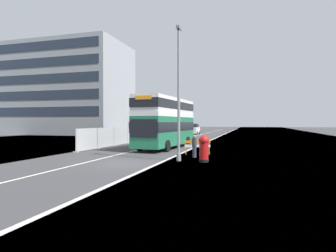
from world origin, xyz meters
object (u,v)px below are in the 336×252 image
at_px(car_oncoming_near, 168,132).
at_px(pedestrian_at_kerb, 194,146).
at_px(double_decker_bus, 166,122).
at_px(lamppost_foreground, 179,98).
at_px(roadworks_barrier, 197,146).
at_px(car_receding_far, 194,129).
at_px(red_pillar_postbox, 204,147).
at_px(car_receding_mid, 184,131).

xyz_separation_m(car_oncoming_near, pedestrian_at_kerb, (7.95, -20.61, -0.29)).
height_order(double_decker_bus, lamppost_foreground, lamppost_foreground).
bearing_deg(lamppost_foreground, roadworks_barrier, 82.98).
bearing_deg(car_receding_far, red_pillar_postbox, -78.00).
bearing_deg(car_receding_far, double_decker_bus, -83.48).
bearing_deg(roadworks_barrier, red_pillar_postbox, -74.07).
bearing_deg(double_decker_bus, car_oncoming_near, 105.53).
distance_m(red_pillar_postbox, roadworks_barrier, 4.17).
bearing_deg(car_oncoming_near, roadworks_barrier, -67.28).
distance_m(double_decker_bus, lamppost_foreground, 9.36).
bearing_deg(roadworks_barrier, car_receding_far, 101.57).
height_order(car_receding_mid, car_receding_far, car_receding_far).
distance_m(red_pillar_postbox, car_oncoming_near, 24.40).
bearing_deg(roadworks_barrier, lamppost_foreground, -97.02).
xyz_separation_m(lamppost_foreground, red_pillar_postbox, (1.64, -0.01, -3.19)).
bearing_deg(pedestrian_at_kerb, car_receding_mid, 104.45).
xyz_separation_m(double_decker_bus, roadworks_barrier, (3.90, -4.58, -1.86)).
relative_size(lamppost_foreground, car_oncoming_near, 2.27).
height_order(lamppost_foreground, red_pillar_postbox, lamppost_foreground).
height_order(lamppost_foreground, car_oncoming_near, lamppost_foreground).
relative_size(double_decker_bus, roadworks_barrier, 5.32).
distance_m(lamppost_foreground, car_receding_mid, 32.68).
xyz_separation_m(red_pillar_postbox, car_receding_mid, (-8.66, 31.77, 0.08)).
xyz_separation_m(red_pillar_postbox, car_oncoming_near, (-8.97, 22.70, 0.16)).
xyz_separation_m(double_decker_bus, lamppost_foreground, (3.41, -8.58, 1.55)).
relative_size(red_pillar_postbox, roadworks_barrier, 0.85).
bearing_deg(pedestrian_at_kerb, car_oncoming_near, 111.10).
bearing_deg(red_pillar_postbox, car_oncoming_near, 111.56).
height_order(roadworks_barrier, pedestrian_at_kerb, pedestrian_at_kerb).
xyz_separation_m(double_decker_bus, red_pillar_postbox, (5.05, -8.59, -1.64)).
bearing_deg(pedestrian_at_kerb, double_decker_bus, 121.81).
height_order(red_pillar_postbox, car_receding_far, car_receding_far).
distance_m(double_decker_bus, car_oncoming_near, 14.72).
distance_m(lamppost_foreground, red_pillar_postbox, 3.58).
bearing_deg(lamppost_foreground, car_receding_mid, 102.48).
bearing_deg(lamppost_foreground, car_receding_far, 99.82).
bearing_deg(red_pillar_postbox, car_receding_mid, 105.26).
xyz_separation_m(roadworks_barrier, car_oncoming_near, (-7.82, 18.69, 0.39)).
relative_size(roadworks_barrier, pedestrian_at_kerb, 1.25).
distance_m(car_receding_far, pedestrian_at_kerb, 40.10).
relative_size(red_pillar_postbox, car_receding_mid, 0.41).
height_order(double_decker_bus, car_receding_mid, double_decker_bus).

